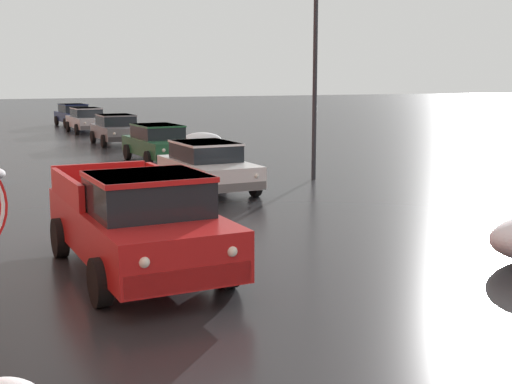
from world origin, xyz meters
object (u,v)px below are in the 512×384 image
object	(u,v)px
sedan_white_parked_kerbside_close	(207,166)
sedan_darkblue_at_far_intersection	(74,114)
street_lamp_post	(315,67)
sedan_silver_queued_behind_truck	(87,119)
sedan_green_parked_kerbside_mid	(159,142)
sedan_grey_parked_far_down_block	(117,129)
pickup_truck_red_approaching_near_lane	(138,221)

from	to	relation	value
sedan_white_parked_kerbside_close	sedan_darkblue_at_far_intersection	distance (m)	27.80
street_lamp_post	sedan_white_parked_kerbside_close	bearing A→B (deg)	-166.51
sedan_silver_queued_behind_truck	street_lamp_post	distance (m)	21.69
sedan_white_parked_kerbside_close	sedan_green_parked_kerbside_mid	distance (m)	7.23
sedan_silver_queued_behind_truck	street_lamp_post	bearing A→B (deg)	-80.63
sedan_grey_parked_far_down_block	street_lamp_post	size ratio (longest dim) A/B	0.62
pickup_truck_red_approaching_near_lane	sedan_green_parked_kerbside_mid	size ratio (longest dim) A/B	1.18
pickup_truck_red_approaching_near_lane	street_lamp_post	bearing A→B (deg)	46.68
pickup_truck_red_approaching_near_lane	sedan_darkblue_at_far_intersection	xyz separation A→B (m)	(4.28, 35.00, -0.13)
pickup_truck_red_approaching_near_lane	sedan_green_parked_kerbside_mid	world-z (taller)	pickup_truck_red_approaching_near_lane
pickup_truck_red_approaching_near_lane	sedan_grey_parked_far_down_block	size ratio (longest dim) A/B	1.32
pickup_truck_red_approaching_near_lane	sedan_grey_parked_far_down_block	bearing A→B (deg)	78.87
pickup_truck_red_approaching_near_lane	sedan_grey_parked_far_down_block	xyz separation A→B (m)	(4.28, 21.77, -0.13)
pickup_truck_red_approaching_near_lane	sedan_white_parked_kerbside_close	xyz separation A→B (m)	(3.76, 7.20, -0.13)
sedan_green_parked_kerbside_mid	sedan_silver_queued_behind_truck	world-z (taller)	same
sedan_grey_parked_far_down_block	sedan_silver_queued_behind_truck	xyz separation A→B (m)	(-0.11, 7.60, 0.00)
street_lamp_post	sedan_darkblue_at_far_intersection	bearing A→B (deg)	97.20
sedan_grey_parked_far_down_block	street_lamp_post	world-z (taller)	street_lamp_post
pickup_truck_red_approaching_near_lane	street_lamp_post	distance (m)	11.50
pickup_truck_red_approaching_near_lane	sedan_silver_queued_behind_truck	bearing A→B (deg)	81.92
street_lamp_post	sedan_green_parked_kerbside_mid	bearing A→B (deg)	118.05
sedan_darkblue_at_far_intersection	street_lamp_post	bearing A→B (deg)	-82.80
sedan_green_parked_kerbside_mid	sedan_grey_parked_far_down_block	xyz separation A→B (m)	(-0.05, 7.36, -0.00)
sedan_white_parked_kerbside_close	street_lamp_post	bearing A→B (deg)	13.49
sedan_white_parked_kerbside_close	sedan_green_parked_kerbside_mid	bearing A→B (deg)	85.43
sedan_white_parked_kerbside_close	sedan_green_parked_kerbside_mid	xyz separation A→B (m)	(0.58, 7.21, 0.00)
sedan_white_parked_kerbside_close	sedan_darkblue_at_far_intersection	bearing A→B (deg)	88.92
sedan_green_parked_kerbside_mid	sedan_silver_queued_behind_truck	bearing A→B (deg)	90.62
sedan_silver_queued_behind_truck	sedan_darkblue_at_far_intersection	world-z (taller)	same
sedan_green_parked_kerbside_mid	street_lamp_post	size ratio (longest dim) A/B	0.69
sedan_white_parked_kerbside_close	sedan_silver_queued_behind_truck	distance (m)	22.17
pickup_truck_red_approaching_near_lane	sedan_white_parked_kerbside_close	distance (m)	8.12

